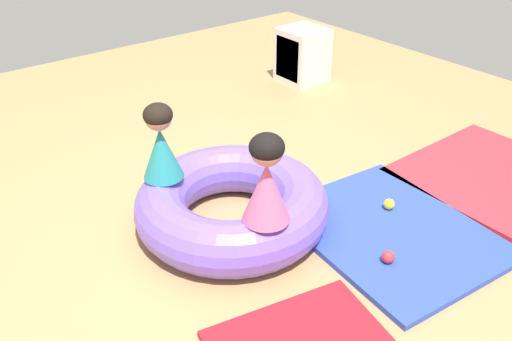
# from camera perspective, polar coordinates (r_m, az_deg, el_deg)

# --- Properties ---
(ground_plane) EXTENTS (8.00, 8.00, 0.00)m
(ground_plane) POSITION_cam_1_polar(r_m,az_deg,el_deg) (3.56, -2.74, -7.10)
(ground_plane) COLOR tan
(gym_mat_center_rear) EXTENTS (1.34, 1.28, 0.04)m
(gym_mat_center_rear) POSITION_cam_1_polar(r_m,az_deg,el_deg) (4.50, 24.39, -0.91)
(gym_mat_center_rear) COLOR red
(gym_mat_center_rear) RESTS_ON ground
(gym_mat_near_left) EXTENTS (1.41, 1.20, 0.04)m
(gym_mat_near_left) POSITION_cam_1_polar(r_m,az_deg,el_deg) (3.68, 13.87, -6.20)
(gym_mat_near_left) COLOR #2D47B7
(gym_mat_near_left) RESTS_ON ground
(inflatable_cushion) EXTENTS (1.27, 1.27, 0.34)m
(inflatable_cushion) POSITION_cam_1_polar(r_m,az_deg,el_deg) (3.57, -2.52, -3.57)
(inflatable_cushion) COLOR #7056D1
(inflatable_cushion) RESTS_ON ground
(child_in_teal) EXTENTS (0.32, 0.32, 0.51)m
(child_in_teal) POSITION_cam_1_polar(r_m,az_deg,el_deg) (3.46, -9.94, 2.92)
(child_in_teal) COLOR teal
(child_in_teal) RESTS_ON inflatable_cushion
(child_in_pink) EXTENTS (0.34, 0.34, 0.54)m
(child_in_pink) POSITION_cam_1_polar(r_m,az_deg,el_deg) (3.00, 1.11, -0.94)
(child_in_pink) COLOR #E5608E
(child_in_pink) RESTS_ON inflatable_cushion
(play_ball_yellow) EXTENTS (0.08, 0.08, 0.08)m
(play_ball_yellow) POSITION_cam_1_polar(r_m,az_deg,el_deg) (3.84, 13.74, -3.44)
(play_ball_yellow) COLOR yellow
(play_ball_yellow) RESTS_ON gym_mat_near_left
(play_ball_red) EXTENTS (0.08, 0.08, 0.08)m
(play_ball_red) POSITION_cam_1_polar(r_m,az_deg,el_deg) (3.38, 13.66, -8.78)
(play_ball_red) COLOR red
(play_ball_red) RESTS_ON gym_mat_near_left
(storage_cube) EXTENTS (0.44, 0.44, 0.56)m
(storage_cube) POSITION_cam_1_polar(r_m,az_deg,el_deg) (5.91, 4.71, 11.92)
(storage_cube) COLOR silver
(storage_cube) RESTS_ON ground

